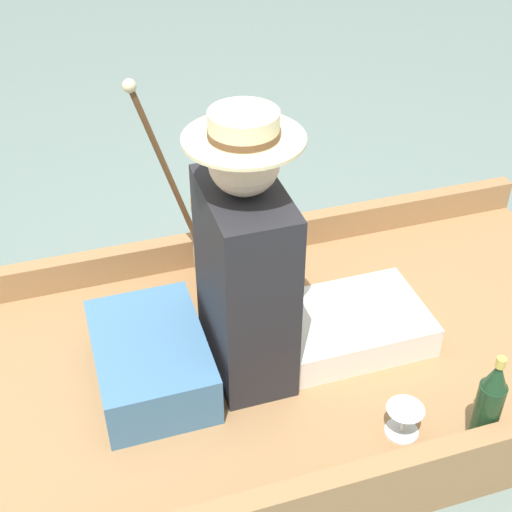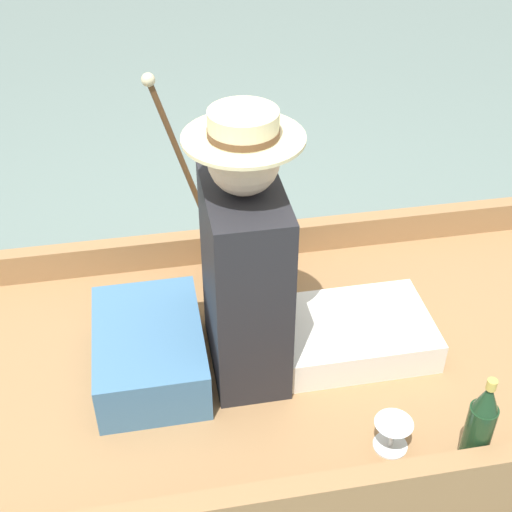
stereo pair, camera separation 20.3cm
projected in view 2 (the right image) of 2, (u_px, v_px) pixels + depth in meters
ground_plane at (232, 390)px, 2.34m from camera, size 16.00×16.00×0.00m
punt_boat at (231, 375)px, 2.29m from camera, size 1.18×2.70×0.24m
seat_cushion at (150, 350)px, 2.19m from camera, size 0.47×0.33×0.17m
seated_person at (272, 280)px, 2.09m from camera, size 0.38×0.76×0.86m
teddy_bear at (231, 235)px, 2.45m from camera, size 0.32×0.19×0.46m
wine_glass at (393, 431)px, 1.96m from camera, size 0.11×0.11×0.10m
walking_cane at (183, 163)px, 2.36m from camera, size 0.04×0.25×0.78m
champagne_bottle at (480, 425)px, 1.88m from camera, size 0.08×0.08×0.32m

